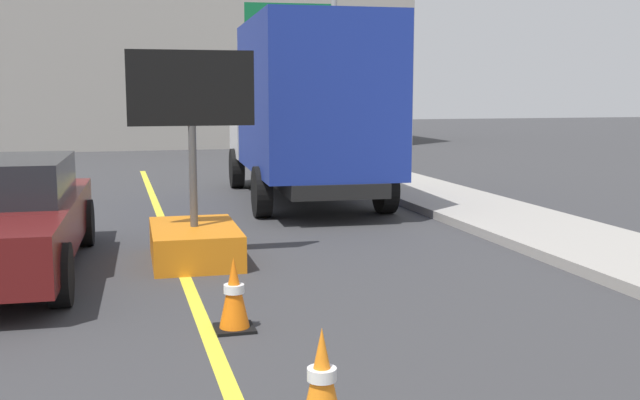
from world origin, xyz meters
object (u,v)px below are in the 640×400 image
(highway_guide_sign, at_px, (308,50))
(traffic_cone_far_lane, at_px, (234,294))
(box_truck, at_px, (306,107))
(traffic_cone_mid_lane, at_px, (322,382))
(arrow_board_trailer, at_px, (194,224))

(highway_guide_sign, height_order, traffic_cone_far_lane, highway_guide_sign)
(box_truck, xyz_separation_m, traffic_cone_mid_lane, (-2.48, -10.15, -1.53))
(arrow_board_trailer, height_order, highway_guide_sign, highway_guide_sign)
(highway_guide_sign, relative_size, traffic_cone_far_lane, 7.29)
(arrow_board_trailer, height_order, traffic_cone_far_lane, arrow_board_trailer)
(highway_guide_sign, bearing_deg, arrow_board_trailer, -110.77)
(arrow_board_trailer, relative_size, highway_guide_sign, 0.54)
(traffic_cone_far_lane, bearing_deg, highway_guide_sign, 73.13)
(highway_guide_sign, distance_m, traffic_cone_far_lane, 16.72)
(box_truck, distance_m, traffic_cone_mid_lane, 10.56)
(arrow_board_trailer, relative_size, traffic_cone_far_lane, 3.93)
(traffic_cone_far_lane, bearing_deg, box_truck, 71.19)
(traffic_cone_far_lane, bearing_deg, arrow_board_trailer, 90.80)
(arrow_board_trailer, xyz_separation_m, traffic_cone_far_lane, (0.04, -3.03, -0.14))
(highway_guide_sign, bearing_deg, traffic_cone_far_lane, -106.87)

